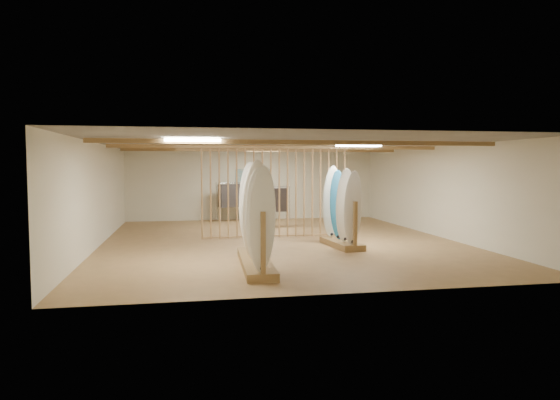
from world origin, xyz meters
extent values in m
plane|color=#AB8252|center=(0.00, 0.00, 0.00)|extent=(12.00, 12.00, 0.00)
plane|color=gray|center=(0.00, 0.00, 2.80)|extent=(12.00, 12.00, 0.00)
plane|color=white|center=(0.00, 6.00, 1.40)|extent=(12.00, 0.00, 12.00)
plane|color=white|center=(0.00, -6.00, 1.40)|extent=(12.00, 0.00, 12.00)
plane|color=white|center=(-5.00, 0.00, 1.40)|extent=(0.00, 12.00, 12.00)
plane|color=white|center=(5.00, 0.00, 1.40)|extent=(0.00, 12.00, 12.00)
cube|color=#9B7646|center=(0.00, 0.00, 2.72)|extent=(9.50, 6.12, 0.10)
cube|color=white|center=(0.00, 0.00, 2.74)|extent=(1.20, 0.35, 0.06)
cylinder|color=tan|center=(-2.20, 0.80, 1.40)|extent=(0.05, 0.05, 2.78)
cylinder|color=tan|center=(-1.94, 0.80, 1.40)|extent=(0.05, 0.05, 2.78)
cylinder|color=tan|center=(-1.68, 0.80, 1.40)|extent=(0.05, 0.05, 2.78)
cylinder|color=tan|center=(-1.42, 0.80, 1.40)|extent=(0.05, 0.05, 2.78)
cylinder|color=tan|center=(-1.16, 0.80, 1.40)|extent=(0.05, 0.05, 2.78)
cylinder|color=tan|center=(-0.91, 0.80, 1.40)|extent=(0.05, 0.05, 2.78)
cylinder|color=tan|center=(-0.65, 0.80, 1.40)|extent=(0.05, 0.05, 2.78)
cylinder|color=tan|center=(-0.39, 0.80, 1.40)|extent=(0.05, 0.05, 2.78)
cylinder|color=tan|center=(-0.13, 0.80, 1.40)|extent=(0.05, 0.05, 2.78)
cylinder|color=tan|center=(0.13, 0.80, 1.40)|extent=(0.05, 0.05, 2.78)
cylinder|color=tan|center=(0.39, 0.80, 1.40)|extent=(0.05, 0.05, 2.78)
cylinder|color=tan|center=(0.65, 0.80, 1.40)|extent=(0.05, 0.05, 2.78)
cylinder|color=tan|center=(0.91, 0.80, 1.40)|extent=(0.05, 0.05, 2.78)
cylinder|color=tan|center=(1.16, 0.80, 1.40)|extent=(0.05, 0.05, 2.78)
cylinder|color=tan|center=(1.42, 0.80, 1.40)|extent=(0.05, 0.05, 2.78)
cylinder|color=tan|center=(1.68, 0.80, 1.40)|extent=(0.05, 0.05, 2.78)
cylinder|color=tan|center=(1.94, 0.80, 1.40)|extent=(0.05, 0.05, 2.78)
cylinder|color=tan|center=(2.20, 0.80, 1.40)|extent=(0.05, 0.05, 2.78)
cube|color=teal|center=(0.00, 5.98, 1.60)|extent=(1.40, 0.03, 0.90)
cube|color=#9B7646|center=(-1.19, -3.42, 0.08)|extent=(0.75, 3.21, 0.17)
cylinder|color=black|center=(-1.19, -3.42, 1.11)|extent=(0.15, 3.13, 0.01)
ellipsoid|color=white|center=(-1.25, -4.81, 1.20)|extent=(0.54, 0.09, 2.06)
ellipsoid|color=white|center=(-1.23, -4.35, 1.20)|extent=(0.54, 0.09, 2.06)
ellipsoid|color=white|center=(-1.21, -3.88, 1.20)|extent=(0.54, 0.09, 2.06)
ellipsoid|color=silver|center=(-1.19, -3.42, 1.20)|extent=(0.54, 0.09, 2.06)
ellipsoid|color=white|center=(-1.16, -2.96, 1.20)|extent=(0.54, 0.09, 2.06)
ellipsoid|color=silver|center=(-1.14, -2.49, 1.20)|extent=(0.54, 0.09, 2.06)
ellipsoid|color=white|center=(-1.12, -2.03, 1.20)|extent=(0.54, 0.09, 2.06)
cube|color=#9B7646|center=(1.47, -1.21, 0.08)|extent=(0.76, 1.89, 0.16)
cylinder|color=black|center=(1.47, -1.21, 1.07)|extent=(0.18, 1.79, 0.01)
ellipsoid|color=white|center=(1.54, -1.93, 1.15)|extent=(0.52, 0.11, 1.98)
ellipsoid|color=white|center=(1.49, -1.45, 1.15)|extent=(0.52, 0.11, 1.98)
ellipsoid|color=#2D8CD1|center=(1.45, -0.98, 1.15)|extent=(0.52, 0.11, 1.98)
ellipsoid|color=white|center=(1.40, -0.50, 1.15)|extent=(0.52, 0.11, 1.98)
cylinder|color=silver|center=(-0.76, 5.40, 1.51)|extent=(1.39, 0.51, 0.03)
cube|color=black|center=(-0.76, 5.40, 1.02)|extent=(1.40, 0.79, 0.89)
cylinder|color=silver|center=(-0.76, 5.40, 0.78)|extent=(0.03, 0.03, 1.56)
cylinder|color=silver|center=(0.28, 3.46, 1.43)|extent=(1.37, 0.19, 0.03)
cube|color=black|center=(0.28, 3.46, 0.96)|extent=(1.31, 0.49, 0.84)
cylinder|color=silver|center=(0.28, 3.46, 0.74)|extent=(0.03, 0.03, 1.48)
imported|color=#27282F|center=(-0.14, 3.80, 0.86)|extent=(0.75, 0.71, 1.71)
imported|color=#372F2A|center=(0.38, 4.90, 0.98)|extent=(1.12, 0.98, 1.96)
camera|label=1|loc=(-2.65, -14.07, 2.20)|focal=32.00mm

